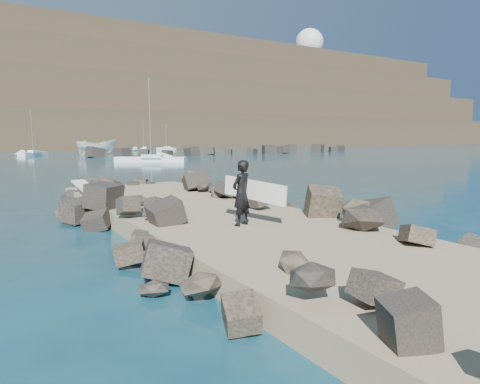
# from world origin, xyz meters

# --- Properties ---
(ground) EXTENTS (800.00, 800.00, 0.00)m
(ground) POSITION_xyz_m (0.00, 0.00, 0.00)
(ground) COLOR #0F384C
(ground) RESTS_ON ground
(jetty) EXTENTS (6.00, 26.00, 0.60)m
(jetty) POSITION_xyz_m (0.00, -2.00, 0.30)
(jetty) COLOR #8C7759
(jetty) RESTS_ON ground
(riprap_left) EXTENTS (2.60, 22.00, 1.00)m
(riprap_left) POSITION_xyz_m (-2.90, -1.50, 0.50)
(riprap_left) COLOR black
(riprap_left) RESTS_ON ground
(riprap_right) EXTENTS (2.60, 22.00, 1.00)m
(riprap_right) POSITION_xyz_m (2.90, -1.50, 0.50)
(riprap_right) COLOR black
(riprap_right) RESTS_ON ground
(breakwater_secondary) EXTENTS (52.00, 4.00, 1.20)m
(breakwater_secondary) POSITION_xyz_m (35.00, 55.00, 0.60)
(breakwater_secondary) COLOR black
(breakwater_secondary) RESTS_ON ground
(headland) EXTENTS (360.00, 140.00, 32.00)m
(headland) POSITION_xyz_m (10.00, 160.00, 16.00)
(headland) COLOR #2D4919
(headland) RESTS_ON ground
(surfboard_resting) EXTENTS (0.79, 2.22, 0.07)m
(surfboard_resting) POSITION_xyz_m (-3.15, 5.46, 1.04)
(surfboard_resting) COLOR white
(surfboard_resting) RESTS_ON riprap_left
(boat_imported) EXTENTS (7.23, 3.57, 2.68)m
(boat_imported) POSITION_xyz_m (12.27, 67.46, 1.34)
(boat_imported) COLOR silver
(boat_imported) RESTS_ON ground
(surfer_with_board) EXTENTS (1.21, 2.32, 1.92)m
(surfer_with_board) POSITION_xyz_m (-0.27, -1.61, 1.57)
(surfer_with_board) COLOR black
(surfer_with_board) RESTS_ON jetty
(radome) EXTENTS (12.43, 12.43, 19.67)m
(radome) POSITION_xyz_m (126.08, 141.08, 43.44)
(radome) COLOR white
(radome) RESTS_ON headland
(sailboat_b) EXTENTS (5.19, 5.87, 7.83)m
(sailboat_b) POSITION_xyz_m (1.75, 66.75, 0.35)
(sailboat_b) COLOR white
(sailboat_b) RESTS_ON ground
(sailboat_c) EXTENTS (8.35, 6.86, 10.56)m
(sailboat_c) POSITION_xyz_m (12.30, 39.96, 0.35)
(sailboat_c) COLOR white
(sailboat_c) RESTS_ON ground
(sailboat_f) EXTENTS (3.39, 4.97, 6.30)m
(sailboat_f) POSITION_xyz_m (31.91, 82.61, 0.35)
(sailboat_f) COLOR white
(sailboat_f) RESTS_ON ground
(sailboat_d) EXTENTS (3.49, 5.74, 7.05)m
(sailboat_d) POSITION_xyz_m (25.71, 80.59, 0.35)
(sailboat_d) COLOR white
(sailboat_d) RESTS_ON ground
(headland_buildings) EXTENTS (137.50, 30.50, 5.00)m
(headland_buildings) POSITION_xyz_m (16.81, 152.19, 33.97)
(headland_buildings) COLOR white
(headland_buildings) RESTS_ON headland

